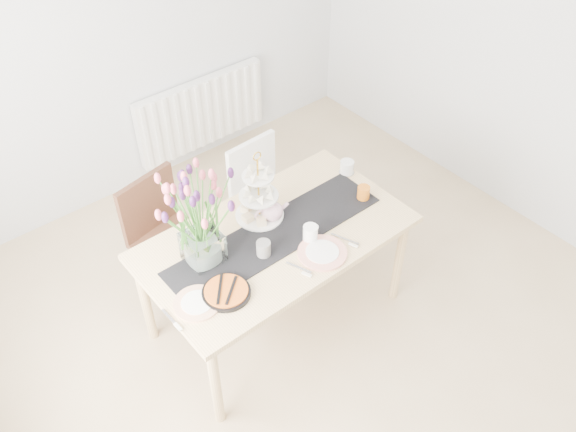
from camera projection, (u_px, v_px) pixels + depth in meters
room_shell at (344, 189)px, 3.06m from camera, size 4.50×4.50×4.50m
radiator at (202, 113)px, 5.12m from camera, size 1.20×0.08×0.60m
dining_table at (276, 244)px, 3.66m from camera, size 1.60×0.90×0.75m
chair_brown at (163, 229)px, 3.98m from camera, size 0.51×0.51×0.88m
chair_white at (262, 188)px, 4.34m from camera, size 0.43×0.43×0.83m
table_runner at (275, 235)px, 3.60m from camera, size 1.40×0.35×0.01m
tulip_vase at (198, 208)px, 3.19m from camera, size 0.71×0.71×0.61m
cake_stand at (259, 201)px, 3.64m from camera, size 0.30×0.30×0.43m
teapot at (272, 211)px, 3.66m from camera, size 0.25×0.22×0.14m
cream_jug at (347, 167)px, 4.01m from camera, size 0.12×0.12×0.09m
tart_tin at (226, 292)px, 3.26m from camera, size 0.27×0.27×0.03m
mug_grey at (264, 249)px, 3.45m from camera, size 0.12×0.12×0.10m
mug_white at (310, 233)px, 3.54m from camera, size 0.10×0.10×0.10m
mug_orange at (363, 193)px, 3.82m from camera, size 0.11×0.11×0.09m
plate_left at (197, 303)px, 3.22m from camera, size 0.26×0.26×0.01m
plate_right at (322, 253)px, 3.49m from camera, size 0.37×0.37×0.01m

